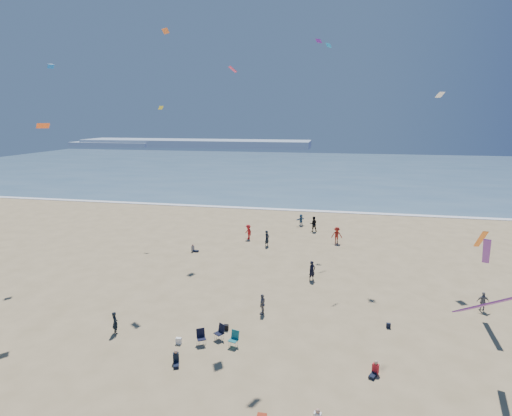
# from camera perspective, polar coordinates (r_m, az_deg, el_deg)

# --- Properties ---
(ocean) EXTENTS (220.00, 100.00, 0.06)m
(ocean) POSITION_cam_1_polar(r_m,az_deg,el_deg) (110.27, 7.81, 5.54)
(ocean) COLOR #476B84
(ocean) RESTS_ON ground
(surf_line) EXTENTS (220.00, 1.20, 0.08)m
(surf_line) POSITION_cam_1_polar(r_m,az_deg,el_deg) (61.15, 4.89, -0.27)
(surf_line) COLOR white
(surf_line) RESTS_ON ground
(headland_far) EXTENTS (110.00, 20.00, 3.20)m
(headland_far) POSITION_cam_1_polar(r_m,az_deg,el_deg) (196.20, -8.73, 9.14)
(headland_far) COLOR #7A8EA8
(headland_far) RESTS_ON ground
(headland_near) EXTENTS (40.00, 14.00, 2.00)m
(headland_near) POSITION_cam_1_polar(r_m,az_deg,el_deg) (208.81, -19.70, 8.60)
(headland_near) COLOR #7A8EA8
(headland_near) RESTS_ON ground
(standing_flyers) EXTENTS (34.88, 43.11, 1.94)m
(standing_flyers) POSITION_cam_1_polar(r_m,az_deg,el_deg) (33.27, 2.96, -10.19)
(standing_flyers) COLOR black
(standing_flyers) RESTS_ON ground
(seated_group) EXTENTS (18.32, 32.77, 0.84)m
(seated_group) POSITION_cam_1_polar(r_m,az_deg,el_deg) (24.33, 1.22, -20.79)
(seated_group) COLOR white
(seated_group) RESTS_ON ground
(chair_cluster) EXTENTS (2.78, 1.62, 1.00)m
(chair_cluster) POSITION_cam_1_polar(r_m,az_deg,el_deg) (26.32, -5.48, -17.81)
(chair_cluster) COLOR black
(chair_cluster) RESTS_ON ground
(white_tote) EXTENTS (0.35, 0.20, 0.40)m
(white_tote) POSITION_cam_1_polar(r_m,az_deg,el_deg) (26.81, -10.99, -18.12)
(white_tote) COLOR white
(white_tote) RESTS_ON ground
(black_backpack) EXTENTS (0.30, 0.22, 0.38)m
(black_backpack) POSITION_cam_1_polar(r_m,az_deg,el_deg) (27.87, -4.29, -16.64)
(black_backpack) COLOR black
(black_backpack) RESTS_ON ground
(navy_bag) EXTENTS (0.28, 0.18, 0.34)m
(navy_bag) POSITION_cam_1_polar(r_m,az_deg,el_deg) (29.44, 18.39, -15.64)
(navy_bag) COLOR black
(navy_bag) RESTS_ON ground
(kites_aloft) EXTENTS (37.56, 42.39, 30.66)m
(kites_aloft) POSITION_cam_1_polar(r_m,az_deg,el_deg) (27.36, 15.36, 14.54)
(kites_aloft) COLOR white
(kites_aloft) RESTS_ON ground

